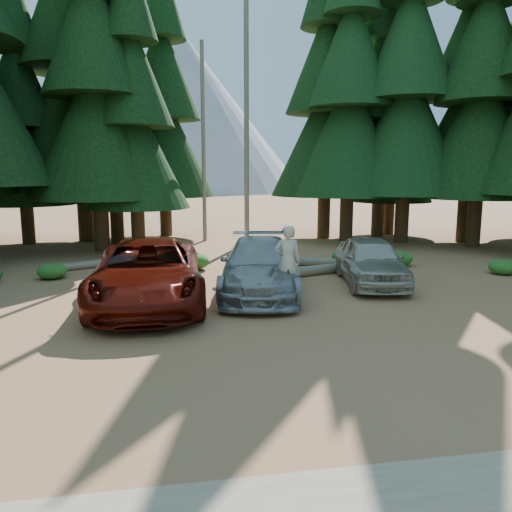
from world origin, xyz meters
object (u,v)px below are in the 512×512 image
Objects in this scene: silver_minivan_center at (260,266)px; frisbee_player at (288,261)px; log_left at (103,263)px; log_mid at (294,261)px; red_pickup at (147,273)px; log_right at (352,266)px; silver_minivan_right at (371,261)px.

silver_minivan_center is 2.84× the size of frisbee_player.
log_left is at bearing -40.44° from frisbee_player.
silver_minivan_center is at bearing -92.41° from log_mid.
red_pickup is 8.03m from log_right.
log_right is at bearing 94.53° from silver_minivan_right.
silver_minivan_right is at bearing 18.99° from silver_minivan_center.
log_left is at bearing 163.17° from silver_minivan_right.
red_pickup is 1.16× the size of log_right.
silver_minivan_right is at bearing -137.70° from frisbee_player.
red_pickup is at bearing -156.29° from silver_minivan_center.
frisbee_player reaches higher than log_mid.
frisbee_player is at bearing -147.12° from log_right.
silver_minivan_right reaches higher than log_mid.
silver_minivan_center is 1.02× the size of log_right.
log_mid is (2.11, 4.17, -0.64)m from silver_minivan_center.
log_left is (-8.93, 4.54, -0.63)m from silver_minivan_right.
red_pickup is at bearing -112.97° from log_mid.
frisbee_player is at bearing -62.57° from silver_minivan_center.
frisbee_player is (3.72, -0.82, 0.37)m from red_pickup.
silver_minivan_right is 3.92m from frisbee_player.
silver_minivan_right is 2.27m from log_right.
silver_minivan_right is 1.16× the size of log_mid.
silver_minivan_right reaches higher than log_right.
frisbee_player is at bearing -81.43° from log_mid.
log_mid is (7.31, -0.92, 0.02)m from log_left.
red_pickup is 3.22× the size of frisbee_player.
silver_minivan_center is (3.25, 0.75, -0.07)m from red_pickup.
log_mid reaches higher than log_left.
frisbee_player reaches higher than red_pickup.
red_pickup is 7.11m from silver_minivan_right.
silver_minivan_center is 1.71m from frisbee_player.
silver_minivan_right is at bearing -55.59° from log_left.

